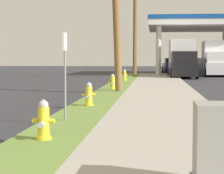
{
  "coord_description": "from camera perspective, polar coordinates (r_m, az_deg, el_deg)",
  "views": [
    {
      "loc": [
        2.7,
        -2.83,
        1.64
      ],
      "look_at": [
        1.28,
        12.0,
        0.65
      ],
      "focal_mm": 70.92,
      "sensor_mm": 36.0,
      "label": 1
    }
  ],
  "objects": [
    {
      "name": "street_sign_post",
      "position": [
        10.7,
        -6.09,
        3.77
      ],
      "size": [
        0.05,
        0.36,
        2.12
      ],
      "color": "gray",
      "rests_on": "grass_verge"
    },
    {
      "name": "utility_pole_background",
      "position": [
        36.1,
        3.0,
        8.86
      ],
      "size": [
        0.64,
        1.34,
        9.21
      ],
      "color": "brown",
      "rests_on": "grass_verge"
    },
    {
      "name": "truck_red_at_forecourt",
      "position": [
        43.87,
        9.51,
        2.83
      ],
      "size": [
        2.25,
        5.45,
        1.97
      ],
      "color": "red",
      "rests_on": "ground"
    },
    {
      "name": "car_navy_by_near_pump",
      "position": [
        47.01,
        7.82,
        2.68
      ],
      "size": [
        2.2,
        4.61,
        1.57
      ],
      "color": "navy",
      "rests_on": "ground"
    },
    {
      "name": "fire_hydrant_nearest",
      "position": [
        8.32,
        -8.83,
        -4.49
      ],
      "size": [
        0.42,
        0.38,
        0.74
      ],
      "color": "yellow",
      "rests_on": "grass_verge"
    },
    {
      "name": "fire_hydrant_fourth",
      "position": [
        29.33,
        1.62,
        1.49
      ],
      "size": [
        0.42,
        0.37,
        0.74
      ],
      "color": "yellow",
      "rests_on": "grass_verge"
    },
    {
      "name": "fire_hydrant_third",
      "position": [
        21.14,
        0.07,
        0.59
      ],
      "size": [
        0.42,
        0.37,
        0.74
      ],
      "color": "yellow",
      "rests_on": "grass_verge"
    },
    {
      "name": "truck_white_on_apron",
      "position": [
        40.52,
        13.12,
        3.51
      ],
      "size": [
        2.32,
        6.46,
        3.11
      ],
      "color": "white",
      "rests_on": "ground"
    },
    {
      "name": "car_tan_by_far_pump",
      "position": [
        50.53,
        8.24,
        2.75
      ],
      "size": [
        2.11,
        4.58,
        1.57
      ],
      "color": "tan",
      "rests_on": "ground"
    },
    {
      "name": "truck_black_at_far_bay",
      "position": [
        36.58,
        9.01,
        3.54
      ],
      "size": [
        2.16,
        6.41,
        3.11
      ],
      "color": "black",
      "rests_on": "ground"
    },
    {
      "name": "utility_cabinet",
      "position": [
        5.39,
        12.78,
        -7.73
      ],
      "size": [
        0.46,
        0.67,
        0.99
      ],
      "color": "slate",
      "rests_on": "sidewalk_slab"
    },
    {
      "name": "fire_hydrant_second",
      "position": [
        14.0,
        -3.01,
        -1.08
      ],
      "size": [
        0.42,
        0.38,
        0.74
      ],
      "color": "yellow",
      "rests_on": "grass_verge"
    }
  ]
}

